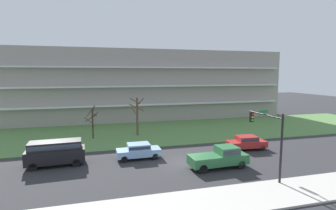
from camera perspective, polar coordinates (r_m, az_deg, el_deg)
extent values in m
plane|color=#2D2D30|center=(26.06, 3.70, -12.47)|extent=(160.00, 160.00, 0.00)
cube|color=#BCB7AD|center=(19.22, 11.90, -19.65)|extent=(80.00, 4.00, 0.15)
cube|color=#547F42|center=(39.06, -2.98, -5.86)|extent=(80.00, 16.00, 0.08)
cube|color=#9E938C|center=(52.44, -6.39, 4.42)|extent=(54.60, 13.03, 12.91)
cube|color=silver|center=(45.84, -5.00, 0.05)|extent=(52.41, 0.90, 0.24)
cube|color=silver|center=(45.58, -5.04, 4.08)|extent=(52.41, 0.90, 0.24)
cube|color=silver|center=(45.54, -5.08, 8.14)|extent=(52.41, 0.90, 0.24)
cylinder|color=#423023|center=(36.12, -16.05, -3.91)|extent=(0.20, 0.20, 4.09)
cylinder|color=#423023|center=(35.73, -15.57, -2.05)|extent=(0.49, 0.77, 0.52)
cylinder|color=#423023|center=(36.41, -16.41, -1.30)|extent=(1.19, 0.48, 1.40)
cylinder|color=#423023|center=(36.75, -16.42, -2.77)|extent=(1.54, 0.56, 0.87)
cylinder|color=#423023|center=(36.44, -15.66, -2.10)|extent=(1.11, 0.65, 0.89)
cylinder|color=#423023|center=(35.86, -15.83, -0.71)|extent=(0.21, 0.51, 0.87)
cylinder|color=#423023|center=(35.48, -16.82, -3.25)|extent=(1.23, 1.00, 0.83)
cylinder|color=brown|center=(36.55, -6.69, -2.57)|extent=(0.30, 0.30, 5.34)
cylinder|color=brown|center=(35.39, -6.86, -0.55)|extent=(1.98, 0.60, 1.08)
cylinder|color=brown|center=(35.58, -7.19, 0.86)|extent=(1.37, 0.90, 0.83)
cylinder|color=brown|center=(36.79, -6.16, 0.60)|extent=(1.06, 1.05, 1.26)
cylinder|color=brown|center=(36.01, -7.22, -1.48)|extent=(0.91, 0.92, 1.04)
cube|color=#B22828|center=(31.47, 16.66, -8.08)|extent=(4.49, 2.04, 0.70)
cube|color=#B22828|center=(31.32, 16.70, -6.97)|extent=(2.29, 1.78, 0.55)
cube|color=#2D3847|center=(31.32, 16.70, -6.97)|extent=(2.25, 1.81, 0.30)
cylinder|color=black|center=(30.19, 14.76, -9.34)|extent=(0.65, 0.26, 0.64)
cylinder|color=black|center=(31.55, 13.46, -8.59)|extent=(0.65, 0.26, 0.64)
cylinder|color=black|center=(31.66, 19.81, -8.76)|extent=(0.65, 0.26, 0.64)
cylinder|color=black|center=(32.96, 18.35, -8.09)|extent=(0.65, 0.26, 0.64)
cube|color=#8CB2E0|center=(27.23, -6.41, -10.16)|extent=(4.42, 1.85, 0.70)
cube|color=#8CB2E0|center=(27.06, -6.42, -8.89)|extent=(2.22, 1.68, 0.55)
cube|color=#2D3847|center=(27.06, -6.42, -8.89)|extent=(2.18, 1.72, 0.30)
cylinder|color=black|center=(26.40, -9.47, -11.56)|extent=(0.64, 0.23, 0.64)
cylinder|color=black|center=(27.89, -9.84, -10.56)|extent=(0.64, 0.23, 0.64)
cylinder|color=black|center=(26.88, -2.81, -11.13)|extent=(0.64, 0.23, 0.64)
cylinder|color=black|center=(28.35, -3.54, -10.18)|extent=(0.64, 0.23, 0.64)
cube|color=#2D6B3D|center=(24.96, 10.79, -11.46)|extent=(5.47, 2.19, 0.85)
cube|color=#2D6B3D|center=(25.15, 12.66, -9.51)|extent=(1.87, 1.90, 0.70)
cube|color=#2D3847|center=(25.15, 12.66, -9.51)|extent=(1.83, 1.94, 0.38)
cylinder|color=black|center=(26.72, 13.51, -11.25)|extent=(0.81, 0.25, 0.80)
cylinder|color=black|center=(25.29, 15.61, -12.36)|extent=(0.81, 0.25, 0.80)
cylinder|color=black|center=(25.07, 5.88, -12.31)|extent=(0.81, 0.25, 0.80)
cylinder|color=black|center=(23.54, 7.63, -13.62)|extent=(0.81, 0.25, 0.80)
cube|color=black|center=(27.15, -23.19, -10.04)|extent=(5.30, 2.27, 1.25)
cube|color=black|center=(26.89, -23.29, -7.99)|extent=(4.69, 2.08, 0.75)
cube|color=#2D3847|center=(26.89, -23.29, -7.99)|extent=(4.60, 2.12, 0.41)
cylinder|color=black|center=(26.73, -27.26, -11.92)|extent=(0.73, 0.26, 0.72)
cylinder|color=black|center=(28.40, -26.70, -10.79)|extent=(0.73, 0.26, 0.72)
cylinder|color=black|center=(26.38, -19.27, -11.78)|extent=(0.73, 0.26, 0.72)
cylinder|color=black|center=(28.07, -19.20, -10.64)|extent=(0.73, 0.26, 0.72)
cylinder|color=black|center=(22.25, 23.37, -8.90)|extent=(0.18, 0.18, 5.57)
cylinder|color=black|center=(23.50, 20.27, -2.00)|extent=(0.12, 4.45, 0.12)
cube|color=black|center=(25.14, 17.69, -2.50)|extent=(0.28, 0.28, 0.90)
sphere|color=red|center=(24.98, 17.90, -1.88)|extent=(0.20, 0.20, 0.20)
sphere|color=#F2A519|center=(25.02, 17.88, -2.51)|extent=(0.20, 0.20, 0.20)
sphere|color=green|center=(25.06, 17.86, -3.14)|extent=(0.20, 0.20, 0.20)
cube|color=#197238|center=(23.64, 19.99, -1.33)|extent=(0.90, 0.04, 0.24)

